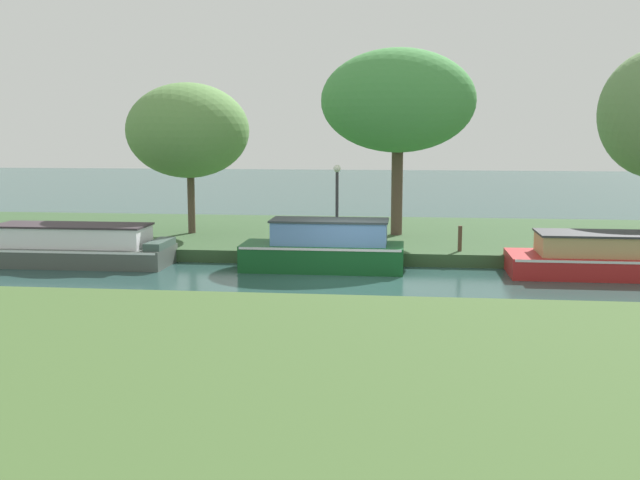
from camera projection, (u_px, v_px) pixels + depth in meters
name	position (u px, v px, depth m)	size (l,w,h in m)	color
ground_plane	(352.00, 278.00, 21.25)	(120.00, 120.00, 0.00)	#264643
riverbank_far	(366.00, 237.00, 28.10)	(72.00, 10.00, 0.40)	#34512F
riverbank_near	(312.00, 371.00, 12.37)	(72.00, 10.00, 0.40)	#3F5C2C
slate_barge	(64.00, 248.00, 23.39)	(7.08, 1.99, 1.26)	#4B524D
red_narrowboat	(602.00, 258.00, 21.55)	(5.30, 2.17, 1.25)	#B22121
forest_cruiser	(325.00, 248.00, 22.44)	(4.81, 1.74, 1.53)	#145123
willow_tree_left	(188.00, 131.00, 26.98)	(4.40, 4.26, 5.43)	brown
willow_tree_centre	(398.00, 101.00, 26.10)	(5.38, 3.59, 6.56)	brown
lamp_post	(337.00, 195.00, 24.24)	(0.24, 0.24, 2.64)	#333338
mooring_post_near	(558.00, 242.00, 23.12)	(0.13, 0.13, 0.69)	#4D4128
mooring_post_far	(460.00, 239.00, 23.45)	(0.13, 0.13, 0.79)	brown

